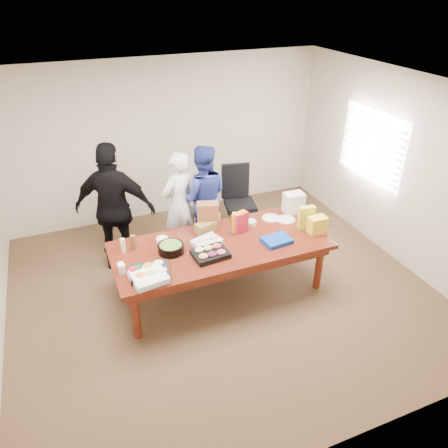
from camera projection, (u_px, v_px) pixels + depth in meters
name	position (u px, v px, depth m)	size (l,w,h in m)	color
floor	(221.00, 290.00, 5.91)	(5.50, 5.00, 0.02)	#47301E
ceiling	(220.00, 89.00, 4.54)	(5.50, 5.00, 0.02)	white
wall_back	(166.00, 140.00, 7.23)	(5.50, 0.04, 2.70)	beige
wall_front	(343.00, 344.00, 3.23)	(5.50, 0.04, 2.70)	beige
wall_right	(399.00, 169.00, 6.12)	(0.04, 5.00, 2.70)	beige
window_panel	(371.00, 146.00, 6.52)	(0.03, 1.40, 1.10)	white
window_blinds	(369.00, 147.00, 6.51)	(0.04, 1.36, 1.00)	beige
conference_table	(221.00, 267.00, 5.72)	(2.80, 1.20, 0.75)	#4C1C0F
office_chair	(240.00, 202.00, 6.99)	(0.55, 0.55, 1.09)	black
person_center	(179.00, 204.00, 6.36)	(0.59, 0.39, 1.63)	silver
person_right	(203.00, 197.00, 6.52)	(0.81, 0.63, 1.66)	navy
person_left	(115.00, 209.00, 5.92)	(1.12, 0.47, 1.91)	black
veggie_tray	(150.00, 272.00, 4.95)	(0.45, 0.35, 0.07)	black
fruit_tray	(210.00, 254.00, 5.27)	(0.43, 0.33, 0.06)	black
sheet_cake	(207.00, 242.00, 5.51)	(0.35, 0.27, 0.06)	silver
salad_bowl	(171.00, 248.00, 5.35)	(0.33, 0.33, 0.11)	black
chip_bag_blue	(277.00, 240.00, 5.56)	(0.36, 0.27, 0.05)	#0D379A
chip_bag_red	(241.00, 223.00, 5.72)	(0.20, 0.08, 0.29)	#B11C2B
chip_bag_yellow	(306.00, 218.00, 5.79)	(0.22, 0.09, 0.33)	yellow
chip_bag_orange	(240.00, 222.00, 5.73)	(0.19, 0.08, 0.29)	orange
mayo_jar	(208.00, 223.00, 5.87)	(0.09, 0.09, 0.14)	silver
mustard_bottle	(218.00, 218.00, 5.94)	(0.06, 0.06, 0.18)	gold
dressing_bottle	(133.00, 242.00, 5.37)	(0.06, 0.06, 0.20)	brown
ranch_bottle	(123.00, 245.00, 5.33)	(0.06, 0.06, 0.18)	white
banana_bunch	(240.00, 217.00, 6.06)	(0.23, 0.14, 0.08)	yellow
bread_loaf	(207.00, 226.00, 5.78)	(0.33, 0.14, 0.13)	olive
kraft_bag	(208.00, 215.00, 5.80)	(0.29, 0.16, 0.37)	brown
red_cup	(133.00, 272.00, 4.92)	(0.08, 0.08, 0.11)	red
clear_cup_a	(122.00, 269.00, 4.96)	(0.09, 0.09, 0.12)	white
clear_cup_b	(121.00, 267.00, 5.01)	(0.07, 0.07, 0.10)	white
pizza_box_lower	(148.00, 278.00, 4.87)	(0.38, 0.38, 0.04)	white
pizza_box_upper	(149.00, 276.00, 4.84)	(0.38, 0.38, 0.04)	white
plate_a	(285.00, 220.00, 6.07)	(0.27, 0.27, 0.02)	silver
plate_b	(271.00, 218.00, 6.10)	(0.26, 0.26, 0.02)	white
dip_bowl_a	(251.00, 223.00, 5.94)	(0.15, 0.15, 0.06)	silver
dip_bowl_b	(162.00, 240.00, 5.55)	(0.16, 0.16, 0.06)	white
grocery_bag_white	(294.00, 203.00, 6.20)	(0.28, 0.20, 0.30)	silver
grocery_bag_yellow	(317.00, 225.00, 5.71)	(0.24, 0.16, 0.24)	yellow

